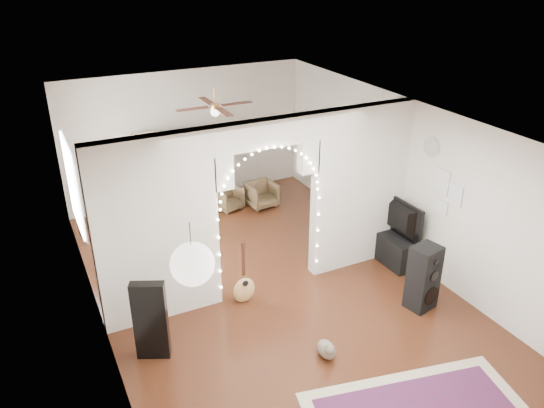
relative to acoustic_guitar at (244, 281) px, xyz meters
name	(u,v)px	position (x,y,z in m)	size (l,w,h in m)	color
floor	(267,285)	(0.50, 0.25, -0.38)	(7.50, 7.50, 0.00)	black
ceiling	(266,119)	(0.50, 0.25, 2.32)	(5.00, 7.50, 0.02)	white
wall_back	(187,136)	(0.50, 4.00, 0.97)	(5.00, 0.02, 2.70)	silver
wall_front	(449,371)	(0.50, -3.50, 0.97)	(5.00, 0.02, 2.70)	silver
wall_left	(92,246)	(-2.00, 0.25, 0.97)	(0.02, 7.50, 2.70)	silver
wall_right	(402,179)	(3.00, 0.25, 0.97)	(0.02, 7.50, 2.70)	silver
divider_wall	(267,203)	(0.50, 0.25, 1.05)	(5.00, 0.20, 2.70)	silver
fairy_lights	(271,199)	(0.50, 0.12, 1.17)	(1.64, 0.04, 1.60)	#FFEABF
window	(73,185)	(-1.97, 2.05, 1.12)	(0.04, 1.20, 1.40)	white
wall_clock	(432,147)	(2.98, -0.35, 1.72)	(0.31, 0.31, 0.03)	white
picture_frames	(445,193)	(2.98, -0.75, 1.12)	(0.02, 0.50, 0.70)	white
paper_lantern	(192,264)	(-1.40, -2.15, 1.87)	(0.40, 0.40, 0.40)	white
ceiling_fan	(215,106)	(0.50, 2.25, 2.02)	(1.10, 1.10, 0.30)	#AB7639
guitar_case	(151,321)	(-1.52, -0.55, 0.18)	(0.43, 0.14, 1.12)	black
acoustic_guitar	(244,281)	(0.00, 0.00, 0.00)	(0.35, 0.14, 0.86)	tan
tabby_cat	(327,349)	(0.46, -1.58, -0.25)	(0.28, 0.48, 0.32)	brown
floor_speaker	(423,278)	(2.28, -1.26, 0.13)	(0.45, 0.41, 1.01)	black
media_console	(391,247)	(2.70, 0.00, -0.13)	(0.40, 1.00, 0.50)	black
tv	(394,217)	(2.70, 0.00, 0.43)	(1.07, 0.14, 0.62)	black
bookcase	(176,173)	(0.07, 3.51, 0.43)	(1.57, 0.40, 1.61)	beige
dining_table	(164,176)	(-0.11, 3.75, 0.31)	(1.31, 0.98, 0.76)	brown
flower_vase	(163,168)	(-0.11, 3.75, 0.47)	(0.18, 0.18, 0.19)	silver
dining_chair_left	(228,199)	(1.00, 3.07, -0.15)	(0.49, 0.50, 0.46)	brown
dining_chair_right	(262,194)	(1.67, 2.89, -0.12)	(0.55, 0.57, 0.52)	brown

